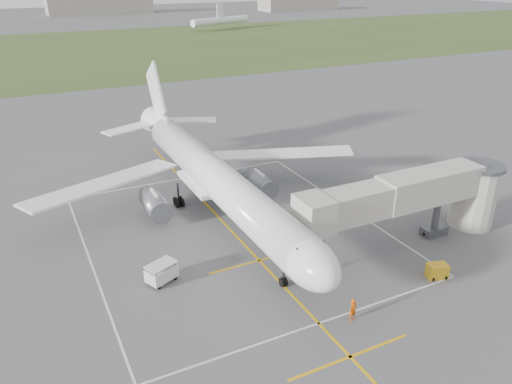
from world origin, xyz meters
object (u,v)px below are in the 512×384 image
jet_bridge (422,196)px  gpu_unit (437,271)px  airliner (214,177)px  ramp_worker_wing (159,211)px  ramp_worker_nose (353,309)px  baggage_cart (162,273)px

jet_bridge → gpu_unit: 7.79m
airliner → gpu_unit: bearing=-57.9°
gpu_unit → ramp_worker_wing: bearing=145.7°
jet_bridge → ramp_worker_nose: size_ratio=12.46×
airliner → gpu_unit: (12.62, -20.09, -3.76)m
airliner → jet_bridge: (15.72, -14.25, 0.35)m
gpu_unit → baggage_cart: bearing=170.5°
airliner → baggage_cart: 13.96m
jet_bridge → gpu_unit: bearing=-118.0°
gpu_unit → baggage_cart: size_ratio=0.65×
airliner → gpu_unit: 24.02m
baggage_cart → ramp_worker_nose: 16.26m
airliner → gpu_unit: size_ratio=24.10×
ramp_worker_nose → baggage_cart: bearing=124.5°
baggage_cart → ramp_worker_nose: bearing=-68.5°
baggage_cart → ramp_worker_nose: size_ratio=1.60×
baggage_cart → ramp_worker_wing: 12.13m
ramp_worker_nose → airliner: bearing=86.0°
ramp_worker_wing → gpu_unit: bearing=173.1°
ramp_worker_nose → jet_bridge: bearing=18.1°
ramp_worker_nose → ramp_worker_wing: 24.61m
jet_bridge → ramp_worker_wing: bearing=143.6°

